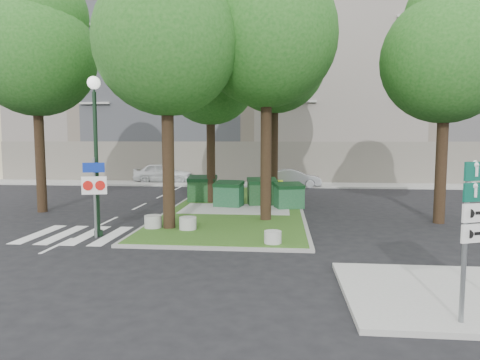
# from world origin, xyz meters

# --- Properties ---
(ground) EXTENTS (120.00, 120.00, 0.00)m
(ground) POSITION_xyz_m (0.00, 0.00, 0.00)
(ground) COLOR black
(ground) RESTS_ON ground
(median_island) EXTENTS (6.00, 16.00, 0.12)m
(median_island) POSITION_xyz_m (0.50, 8.00, 0.06)
(median_island) COLOR #234814
(median_island) RESTS_ON ground
(median_kerb) EXTENTS (6.30, 16.30, 0.10)m
(median_kerb) POSITION_xyz_m (0.50, 8.00, 0.05)
(median_kerb) COLOR gray
(median_kerb) RESTS_ON ground
(sidewalk_corner) EXTENTS (5.00, 4.00, 0.12)m
(sidewalk_corner) POSITION_xyz_m (6.50, -3.50, 0.06)
(sidewalk_corner) COLOR #999993
(sidewalk_corner) RESTS_ON ground
(building_sidewalk) EXTENTS (42.00, 3.00, 0.12)m
(building_sidewalk) POSITION_xyz_m (0.00, 18.50, 0.06)
(building_sidewalk) COLOR #999993
(building_sidewalk) RESTS_ON ground
(zebra_crossing) EXTENTS (5.00, 3.00, 0.01)m
(zebra_crossing) POSITION_xyz_m (-3.75, 1.50, 0.01)
(zebra_crossing) COLOR silver
(zebra_crossing) RESTS_ON ground
(apartment_building) EXTENTS (41.00, 12.00, 16.00)m
(apartment_building) POSITION_xyz_m (0.00, 26.00, 8.00)
(apartment_building) COLOR tan
(apartment_building) RESTS_ON ground
(tree_median_near_left) EXTENTS (5.20, 5.20, 10.53)m
(tree_median_near_left) POSITION_xyz_m (-1.41, 2.56, 7.32)
(tree_median_near_left) COLOR black
(tree_median_near_left) RESTS_ON ground
(tree_median_near_right) EXTENTS (5.60, 5.60, 11.46)m
(tree_median_near_right) POSITION_xyz_m (2.09, 4.56, 7.99)
(tree_median_near_right) COLOR black
(tree_median_near_right) RESTS_ON ground
(tree_median_mid) EXTENTS (4.80, 4.80, 9.99)m
(tree_median_mid) POSITION_xyz_m (-0.91, 9.06, 6.98)
(tree_median_mid) COLOR black
(tree_median_mid) RESTS_ON ground
(tree_median_far) EXTENTS (5.80, 5.80, 11.93)m
(tree_median_far) POSITION_xyz_m (2.29, 12.06, 8.32)
(tree_median_far) COLOR black
(tree_median_far) RESTS_ON ground
(tree_street_left) EXTENTS (5.40, 5.40, 11.00)m
(tree_street_left) POSITION_xyz_m (-8.41, 6.06, 7.65)
(tree_street_left) COLOR black
(tree_street_left) RESTS_ON ground
(tree_street_right) EXTENTS (5.00, 5.00, 10.06)m
(tree_street_right) POSITION_xyz_m (9.09, 5.06, 6.98)
(tree_street_right) COLOR black
(tree_street_right) RESTS_ON ground
(dumpster_a) EXTENTS (1.48, 1.04, 1.37)m
(dumpster_a) POSITION_xyz_m (-1.53, 9.33, 0.78)
(dumpster_a) COLOR #0F3712
(dumpster_a) RESTS_ON median_island
(dumpster_b) EXTENTS (1.50, 1.18, 1.25)m
(dumpster_b) POSITION_xyz_m (0.07, 7.74, 0.72)
(dumpster_b) COLOR #134425
(dumpster_b) RESTS_ON median_island
(dumpster_c) EXTENTS (1.62, 1.27, 1.35)m
(dumpster_c) POSITION_xyz_m (1.67, 8.47, 0.77)
(dumpster_c) COLOR #103615
(dumpster_c) RESTS_ON median_island
(dumpster_d) EXTENTS (1.53, 1.27, 1.22)m
(dumpster_d) POSITION_xyz_m (3.00, 7.52, 0.71)
(dumpster_d) COLOR #154624
(dumpster_d) RESTS_ON median_island
(bollard_left) EXTENTS (0.64, 0.64, 0.46)m
(bollard_left) POSITION_xyz_m (-2.10, 2.46, 0.35)
(bollard_left) COLOR #9C9D98
(bollard_left) RESTS_ON median_island
(bollard_right) EXTENTS (0.54, 0.54, 0.39)m
(bollard_right) POSITION_xyz_m (2.37, 0.50, 0.31)
(bollard_right) COLOR #A9AAA4
(bollard_right) RESTS_ON median_island
(bollard_mid) EXTENTS (0.63, 0.63, 0.45)m
(bollard_mid) POSITION_xyz_m (-0.76, 2.31, 0.34)
(bollard_mid) COLOR #A2A19C
(bollard_mid) RESTS_ON median_island
(litter_bin) EXTENTS (0.43, 0.43, 0.76)m
(litter_bin) POSITION_xyz_m (2.51, 13.38, 0.50)
(litter_bin) COLOR #DDF11C
(litter_bin) RESTS_ON median_island
(street_lamp) EXTENTS (0.44, 0.44, 5.53)m
(street_lamp) POSITION_xyz_m (-3.76, 1.44, 3.47)
(street_lamp) COLOR black
(street_lamp) RESTS_ON ground
(traffic_sign_pole) EXTENTS (0.82, 0.25, 2.77)m
(traffic_sign_pole) POSITION_xyz_m (-3.71, 1.12, 1.78)
(traffic_sign_pole) COLOR slate
(traffic_sign_pole) RESTS_ON ground
(car_white) EXTENTS (4.57, 1.91, 1.54)m
(car_white) POSITION_xyz_m (-6.48, 19.50, 0.77)
(car_white) COLOR white
(car_white) RESTS_ON ground
(car_silver) EXTENTS (3.84, 1.34, 1.26)m
(car_silver) POSITION_xyz_m (3.50, 17.50, 0.63)
(car_silver) COLOR #9EA0A5
(car_silver) RESTS_ON ground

